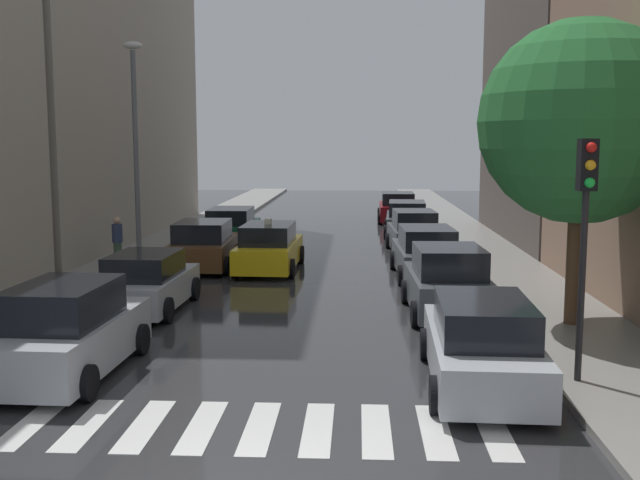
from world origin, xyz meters
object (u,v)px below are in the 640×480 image
parked_car_right_second (448,283)px  parked_car_right_fifth (407,219)px  street_tree_right (580,122)px  traffic_light_right_corner (586,206)px  parked_car_right_fourth (414,233)px  taxi_midroad (269,248)px  parked_car_right_sixth (397,208)px  parked_car_left_fourth (231,228)px  parked_car_right_nearest (482,345)px  parked_car_left_nearest (68,332)px  pedestrian_foreground (117,240)px  lamp_post_left (136,143)px  parked_car_left_second (147,283)px  parked_car_left_third (204,246)px  parked_car_right_third (426,254)px

parked_car_right_second → parked_car_right_fifth: parked_car_right_second is taller
street_tree_right → traffic_light_right_corner: size_ratio=1.63×
parked_car_right_fourth → taxi_midroad: bearing=126.0°
parked_car_right_sixth → street_tree_right: bearing=-172.3°
parked_car_right_sixth → parked_car_right_fifth: bearing=-177.9°
parked_car_right_fifth → parked_car_left_fourth: bearing=120.3°
parked_car_right_nearest → taxi_midroad: 13.21m
parked_car_right_fourth → taxi_midroad: taxi_midroad is taller
parked_car_right_fourth → taxi_midroad: 6.74m
parked_car_left_nearest → pedestrian_foreground: pedestrian_foreground is taller
parked_car_right_second → lamp_post_left: (-9.34, 4.70, 3.54)m
traffic_light_right_corner → parked_car_left_fourth: bearing=117.1°
parked_car_left_nearest → parked_car_left_second: bearing=2.4°
parked_car_left_nearest → parked_car_left_third: size_ratio=0.97×
parked_car_left_second → parked_car_right_fourth: bearing=-34.5°
parked_car_right_nearest → traffic_light_right_corner: traffic_light_right_corner is taller
parked_car_right_fifth → lamp_post_left: bearing=144.4°
street_tree_right → parked_car_left_second: bearing=172.1°
parked_car_left_second → parked_car_right_sixth: bearing=-17.3°
parked_car_right_third → pedestrian_foreground: size_ratio=2.73×
pedestrian_foreground → lamp_post_left: size_ratio=0.23×
parked_car_right_second → parked_car_right_fourth: 10.69m
parked_car_left_fourth → parked_car_right_third: 10.43m
taxi_midroad → traffic_light_right_corner: bearing=-148.5°
parked_car_left_fourth → parked_car_left_third: bearing=179.0°
parked_car_left_second → pedestrian_foreground: 6.95m
parked_car_left_nearest → parked_car_left_third: 12.18m
parked_car_right_fourth → taxi_midroad: size_ratio=0.89×
parked_car_left_third → parked_car_left_fourth: bearing=-1.7°
parked_car_right_third → parked_car_right_fifth: (0.10, 11.14, -0.01)m
parked_car_left_third → street_tree_right: size_ratio=0.65×
pedestrian_foreground → traffic_light_right_corner: (12.28, -12.13, 2.26)m
parked_car_right_fourth → pedestrian_foreground: pedestrian_foreground is taller
traffic_light_right_corner → pedestrian_foreground: bearing=135.3°
parked_car_right_second → parked_car_right_third: size_ratio=0.89×
parked_car_right_third → taxi_midroad: (-5.27, 1.11, -0.01)m
parked_car_right_sixth → pedestrian_foreground: 19.22m
parked_car_left_third → pedestrian_foreground: bearing=95.5°
parked_car_right_nearest → parked_car_right_second: (0.05, 5.62, 0.06)m
parked_car_left_nearest → parked_car_right_sixth: size_ratio=0.94×
parked_car_left_nearest → parked_car_right_sixth: (7.65, 27.90, -0.06)m
parked_car_left_second → parked_car_right_third: (7.73, 5.26, 0.05)m
pedestrian_foreground → traffic_light_right_corner: 17.41m
parked_car_right_fifth → taxi_midroad: 11.38m
street_tree_right → lamp_post_left: bearing=153.4°
parked_car_left_nearest → lamp_post_left: bearing=10.9°
parked_car_left_nearest → parked_car_right_nearest: size_ratio=0.92×
parked_car_left_fourth → parked_car_left_second: bearing=178.5°
parked_car_left_nearest → parked_car_right_nearest: bearing=-90.1°
parked_car_left_fourth → parked_car_right_third: parked_car_right_third is taller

